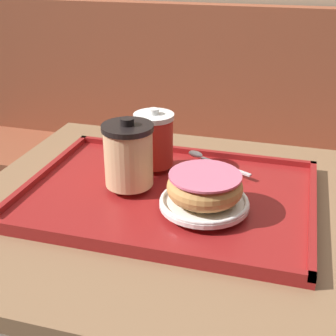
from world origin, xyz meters
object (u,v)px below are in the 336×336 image
(coffee_cup_front, at_px, (128,155))
(spoon, at_px, (205,158))
(coffee_cup_rear, at_px, (154,139))
(donut_chocolate_glazed, at_px, (205,187))

(coffee_cup_front, bearing_deg, spoon, 51.97)
(coffee_cup_front, xyz_separation_m, spoon, (0.12, 0.15, -0.06))
(coffee_cup_rear, xyz_separation_m, spoon, (0.10, 0.05, -0.05))
(coffee_cup_front, distance_m, donut_chocolate_glazed, 0.16)
(spoon, bearing_deg, coffee_cup_rear, 54.65)
(donut_chocolate_glazed, bearing_deg, spoon, 101.67)
(coffee_cup_rear, height_order, donut_chocolate_glazed, coffee_cup_rear)
(donut_chocolate_glazed, height_order, spoon, donut_chocolate_glazed)
(coffee_cup_front, distance_m, coffee_cup_rear, 0.10)
(coffee_cup_rear, height_order, spoon, coffee_cup_rear)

